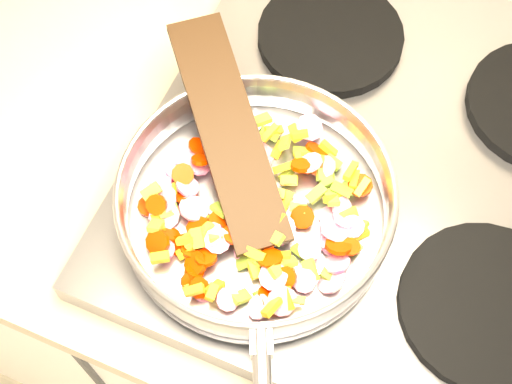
% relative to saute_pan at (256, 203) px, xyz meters
% --- Properties ---
extents(cooktop, '(0.60, 0.60, 0.04)m').
position_rel_saute_pan_xyz_m(cooktop, '(0.13, 0.14, -0.07)').
color(cooktop, '#939399').
rests_on(cooktop, counter_top).
extents(grate_fl, '(0.19, 0.19, 0.02)m').
position_rel_saute_pan_xyz_m(grate_fl, '(-0.01, 0.00, -0.04)').
color(grate_fl, black).
rests_on(grate_fl, cooktop).
extents(grate_fr, '(0.19, 0.19, 0.02)m').
position_rel_saute_pan_xyz_m(grate_fr, '(0.27, 0.00, -0.04)').
color(grate_fr, black).
rests_on(grate_fr, cooktop).
extents(grate_bl, '(0.19, 0.19, 0.02)m').
position_rel_saute_pan_xyz_m(grate_bl, '(-0.01, 0.28, -0.04)').
color(grate_bl, black).
rests_on(grate_bl, cooktop).
extents(saute_pan, '(0.34, 0.48, 0.06)m').
position_rel_saute_pan_xyz_m(saute_pan, '(0.00, 0.00, 0.00)').
color(saute_pan, '#9E9EA5').
rests_on(saute_pan, grate_fl).
extents(vegetable_heap, '(0.26, 0.27, 0.05)m').
position_rel_saute_pan_xyz_m(vegetable_heap, '(-0.00, -0.00, -0.01)').
color(vegetable_heap, red).
rests_on(vegetable_heap, saute_pan).
extents(wooden_spatula, '(0.23, 0.25, 0.07)m').
position_rel_saute_pan_xyz_m(wooden_spatula, '(-0.06, 0.06, 0.02)').
color(wooden_spatula, black).
rests_on(wooden_spatula, saute_pan).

